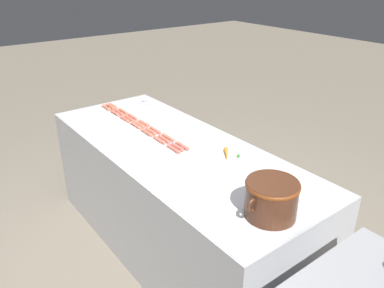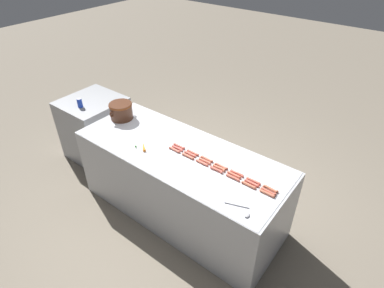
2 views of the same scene
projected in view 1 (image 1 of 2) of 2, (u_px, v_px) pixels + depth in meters
The scene contains 26 objects.
ground_plane at pixel (177, 244), 3.23m from camera, with size 20.00×20.00×0.00m, color #756B5B.
griddle_counter at pixel (176, 198), 3.03m from camera, with size 0.95×2.43×0.92m.
hot_dog_0 at pixel (113, 106), 3.59m from camera, with size 0.03×0.16×0.03m.
hot_dog_1 at pixel (123, 111), 3.46m from camera, with size 0.03×0.16×0.03m.
hot_dog_2 at pixel (133, 117), 3.34m from camera, with size 0.03×0.16×0.03m.
hot_dog_3 at pixel (144, 123), 3.20m from camera, with size 0.04×0.16×0.03m.
hot_dog_4 at pixel (155, 130), 3.07m from camera, with size 0.03×0.16×0.03m.
hot_dog_5 at pixel (168, 137), 2.94m from camera, with size 0.03×0.16×0.03m.
hot_dog_6 at pixel (182, 146), 2.81m from camera, with size 0.03×0.16×0.03m.
hot_dog_7 at pixel (110, 107), 3.58m from camera, with size 0.03×0.16×0.03m.
hot_dog_8 at pixel (119, 112), 3.45m from camera, with size 0.03×0.16×0.03m.
hot_dog_9 at pixel (129, 118), 3.31m from camera, with size 0.03×0.16×0.03m.
hot_dog_10 at pixel (140, 124), 3.18m from camera, with size 0.04×0.16×0.03m.
hot_dog_11 at pixel (151, 131), 3.06m from camera, with size 0.03×0.16×0.03m.
hot_dog_12 at pixel (164, 139), 2.92m from camera, with size 0.03×0.16×0.03m.
hot_dog_13 at pixel (177, 147), 2.79m from camera, with size 0.03×0.16×0.03m.
hot_dog_14 at pixel (106, 108), 3.55m from camera, with size 0.04×0.16×0.03m.
hot_dog_15 at pixel (115, 113), 3.43m from camera, with size 0.03×0.16×0.03m.
hot_dog_16 at pixel (125, 119), 3.30m from camera, with size 0.03×0.16×0.03m.
hot_dog_17 at pixel (136, 125), 3.17m from camera, with size 0.03×0.16×0.03m.
hot_dog_18 at pixel (147, 132), 3.03m from camera, with size 0.03×0.16×0.03m.
hot_dog_19 at pixel (159, 140), 2.90m from camera, with size 0.03×0.16×0.03m.
hot_dog_20 at pixel (173, 149), 2.76m from camera, with size 0.03×0.16×0.03m.
bean_pot at pixel (271, 197), 2.01m from camera, with size 0.36×0.29×0.21m.
serving_spoon at pixel (146, 102), 3.72m from camera, with size 0.13×0.27×0.02m.
carrot at pixel (227, 154), 2.68m from camera, with size 0.13×0.15×0.03m.
Camera 1 is at (1.45, 2.11, 2.14)m, focal length 35.88 mm.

